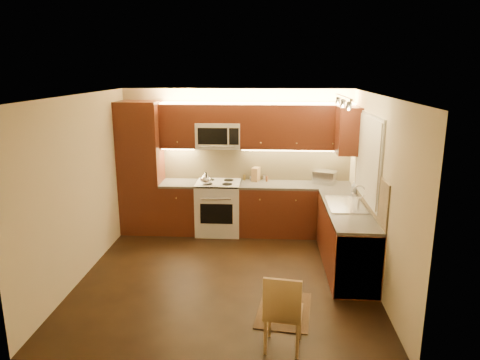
# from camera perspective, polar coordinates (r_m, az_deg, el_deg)

# --- Properties ---
(floor) EXTENTS (4.00, 4.00, 0.01)m
(floor) POSITION_cam_1_polar(r_m,az_deg,el_deg) (6.38, -1.70, -12.16)
(floor) COLOR black
(floor) RESTS_ON ground
(ceiling) EXTENTS (4.00, 4.00, 0.01)m
(ceiling) POSITION_cam_1_polar(r_m,az_deg,el_deg) (5.73, -1.88, 10.86)
(ceiling) COLOR beige
(ceiling) RESTS_ON ground
(wall_back) EXTENTS (4.00, 0.01, 2.50)m
(wall_back) POSITION_cam_1_polar(r_m,az_deg,el_deg) (7.87, -0.42, 2.61)
(wall_back) COLOR beige
(wall_back) RESTS_ON ground
(wall_front) EXTENTS (4.00, 0.01, 2.50)m
(wall_front) POSITION_cam_1_polar(r_m,az_deg,el_deg) (4.05, -4.46, -8.84)
(wall_front) COLOR beige
(wall_front) RESTS_ON ground
(wall_left) EXTENTS (0.01, 4.00, 2.50)m
(wall_left) POSITION_cam_1_polar(r_m,az_deg,el_deg) (6.43, -19.82, -0.90)
(wall_left) COLOR beige
(wall_left) RESTS_ON ground
(wall_right) EXTENTS (0.01, 4.00, 2.50)m
(wall_right) POSITION_cam_1_polar(r_m,az_deg,el_deg) (6.08, 17.33, -1.54)
(wall_right) COLOR beige
(wall_right) RESTS_ON ground
(pantry) EXTENTS (0.70, 0.60, 2.30)m
(pantry) POSITION_cam_1_polar(r_m,az_deg,el_deg) (7.89, -12.62, 1.55)
(pantry) COLOR #4A1C0F
(pantry) RESTS_ON floor
(base_cab_back_left) EXTENTS (0.62, 0.60, 0.86)m
(base_cab_back_left) POSITION_cam_1_polar(r_m,az_deg,el_deg) (7.92, -7.74, -3.58)
(base_cab_back_left) COLOR #4A1C0F
(base_cab_back_left) RESTS_ON floor
(counter_back_left) EXTENTS (0.62, 0.60, 0.04)m
(counter_back_left) POSITION_cam_1_polar(r_m,az_deg,el_deg) (7.80, -7.85, -0.43)
(counter_back_left) COLOR #34322F
(counter_back_left) RESTS_ON base_cab_back_left
(base_cab_back_right) EXTENTS (1.92, 0.60, 0.86)m
(base_cab_back_right) POSITION_cam_1_polar(r_m,az_deg,el_deg) (7.79, 7.11, -3.88)
(base_cab_back_right) COLOR #4A1C0F
(base_cab_back_right) RESTS_ON floor
(counter_back_right) EXTENTS (1.92, 0.60, 0.04)m
(counter_back_right) POSITION_cam_1_polar(r_m,az_deg,el_deg) (7.66, 7.21, -0.68)
(counter_back_right) COLOR #34322F
(counter_back_right) RESTS_ON base_cab_back_right
(base_cab_right) EXTENTS (0.60, 2.00, 0.86)m
(base_cab_right) POSITION_cam_1_polar(r_m,az_deg,el_deg) (6.65, 13.48, -7.40)
(base_cab_right) COLOR #4A1C0F
(base_cab_right) RESTS_ON floor
(counter_right) EXTENTS (0.60, 2.00, 0.04)m
(counter_right) POSITION_cam_1_polar(r_m,az_deg,el_deg) (6.50, 13.71, -3.70)
(counter_right) COLOR #34322F
(counter_right) RESTS_ON base_cab_right
(dishwasher) EXTENTS (0.58, 0.60, 0.84)m
(dishwasher) POSITION_cam_1_polar(r_m,az_deg,el_deg) (6.01, 14.59, -9.84)
(dishwasher) COLOR silver
(dishwasher) RESTS_ON floor
(backsplash_back) EXTENTS (3.30, 0.02, 0.60)m
(backsplash_back) POSITION_cam_1_polar(r_m,az_deg,el_deg) (7.85, 2.13, 2.20)
(backsplash_back) COLOR tan
(backsplash_back) RESTS_ON wall_back
(backsplash_right) EXTENTS (0.02, 2.00, 0.60)m
(backsplash_right) POSITION_cam_1_polar(r_m,az_deg,el_deg) (6.47, 16.41, -1.01)
(backsplash_right) COLOR tan
(backsplash_right) RESTS_ON wall_right
(upper_cab_back_left) EXTENTS (0.62, 0.35, 0.75)m
(upper_cab_back_left) POSITION_cam_1_polar(r_m,az_deg,el_deg) (7.73, -7.92, 6.96)
(upper_cab_back_left) COLOR #4A1C0F
(upper_cab_back_left) RESTS_ON wall_back
(upper_cab_back_right) EXTENTS (1.92, 0.35, 0.75)m
(upper_cab_back_right) POSITION_cam_1_polar(r_m,az_deg,el_deg) (7.59, 7.39, 6.84)
(upper_cab_back_right) COLOR #4A1C0F
(upper_cab_back_right) RESTS_ON wall_back
(upper_cab_bridge) EXTENTS (0.76, 0.35, 0.31)m
(upper_cab_bridge) POSITION_cam_1_polar(r_m,az_deg,el_deg) (7.60, -2.81, 8.62)
(upper_cab_bridge) COLOR #4A1C0F
(upper_cab_bridge) RESTS_ON wall_back
(upper_cab_right_corner) EXTENTS (0.35, 0.50, 0.75)m
(upper_cab_right_corner) POSITION_cam_1_polar(r_m,az_deg,el_deg) (7.27, 13.82, 6.23)
(upper_cab_right_corner) COLOR #4A1C0F
(upper_cab_right_corner) RESTS_ON wall_right
(stove) EXTENTS (0.76, 0.65, 0.92)m
(stove) POSITION_cam_1_polar(r_m,az_deg,el_deg) (7.78, -2.79, -3.56)
(stove) COLOR silver
(stove) RESTS_ON floor
(microwave) EXTENTS (0.76, 0.38, 0.44)m
(microwave) POSITION_cam_1_polar(r_m,az_deg,el_deg) (7.63, -2.79, 5.80)
(microwave) COLOR silver
(microwave) RESTS_ON wall_back
(window_frame) EXTENTS (0.03, 1.44, 1.24)m
(window_frame) POSITION_cam_1_polar(r_m,az_deg,el_deg) (6.52, 16.33, 2.73)
(window_frame) COLOR silver
(window_frame) RESTS_ON wall_right
(window_blinds) EXTENTS (0.02, 1.36, 1.16)m
(window_blinds) POSITION_cam_1_polar(r_m,az_deg,el_deg) (6.52, 16.16, 2.73)
(window_blinds) COLOR silver
(window_blinds) RESTS_ON wall_right
(sink) EXTENTS (0.52, 0.86, 0.15)m
(sink) POSITION_cam_1_polar(r_m,az_deg,el_deg) (6.61, 13.54, -2.52)
(sink) COLOR silver
(sink) RESTS_ON counter_right
(faucet) EXTENTS (0.20, 0.04, 0.30)m
(faucet) POSITION_cam_1_polar(r_m,az_deg,el_deg) (6.63, 15.11, -1.91)
(faucet) COLOR silver
(faucet) RESTS_ON counter_right
(track_light_bar) EXTENTS (0.04, 1.20, 0.03)m
(track_light_bar) POSITION_cam_1_polar(r_m,az_deg,el_deg) (6.18, 13.19, 10.38)
(track_light_bar) COLOR silver
(track_light_bar) RESTS_ON ceiling
(kettle) EXTENTS (0.25, 0.25, 0.22)m
(kettle) POSITION_cam_1_polar(r_m,az_deg,el_deg) (7.48, -4.42, 0.24)
(kettle) COLOR silver
(kettle) RESTS_ON stove
(toaster_oven) EXTENTS (0.45, 0.40, 0.22)m
(toaster_oven) POSITION_cam_1_polar(r_m,az_deg,el_deg) (7.76, 10.90, 0.37)
(toaster_oven) COLOR silver
(toaster_oven) RESTS_ON counter_back_right
(knife_block) EXTENTS (0.16, 0.20, 0.24)m
(knife_block) POSITION_cam_1_polar(r_m,az_deg,el_deg) (7.79, 2.07, 0.75)
(knife_block) COLOR #9C7946
(knife_block) RESTS_ON counter_back_right
(spice_jar_a) EXTENTS (0.05, 0.05, 0.09)m
(spice_jar_a) POSITION_cam_1_polar(r_m,az_deg,el_deg) (7.83, 1.42, 0.24)
(spice_jar_a) COLOR silver
(spice_jar_a) RESTS_ON counter_back_right
(spice_jar_b) EXTENTS (0.05, 0.05, 0.10)m
(spice_jar_b) POSITION_cam_1_polar(r_m,az_deg,el_deg) (7.86, 0.57, 0.33)
(spice_jar_b) COLOR brown
(spice_jar_b) RESTS_ON counter_back_right
(spice_jar_c) EXTENTS (0.06, 0.06, 0.10)m
(spice_jar_c) POSITION_cam_1_polar(r_m,az_deg,el_deg) (7.86, 3.09, 0.32)
(spice_jar_c) COLOR silver
(spice_jar_c) RESTS_ON counter_back_right
(spice_jar_d) EXTENTS (0.05, 0.05, 0.10)m
(spice_jar_d) POSITION_cam_1_polar(r_m,az_deg,el_deg) (7.78, 3.48, 0.16)
(spice_jar_d) COLOR brown
(spice_jar_d) RESTS_ON counter_back_right
(soap_bottle) EXTENTS (0.09, 0.10, 0.18)m
(soap_bottle) POSITION_cam_1_polar(r_m,az_deg,el_deg) (7.31, 14.51, -0.86)
(soap_bottle) COLOR white
(soap_bottle) RESTS_ON counter_right
(rug) EXTENTS (0.73, 0.99, 0.01)m
(rug) POSITION_cam_1_polar(r_m,az_deg,el_deg) (5.57, 5.72, -16.38)
(rug) COLOR black
(rug) RESTS_ON floor
(dining_chair) EXTENTS (0.43, 0.43, 0.86)m
(dining_chair) POSITION_cam_1_polar(r_m,az_deg,el_deg) (4.74, 5.64, -16.38)
(dining_chair) COLOR #9C7946
(dining_chair) RESTS_ON floor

